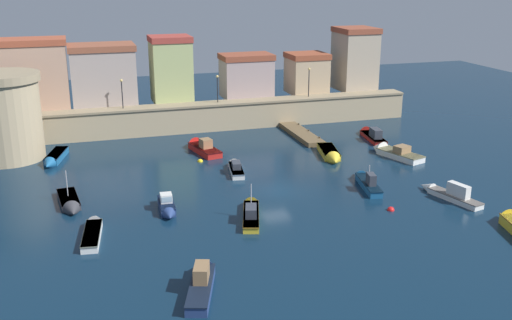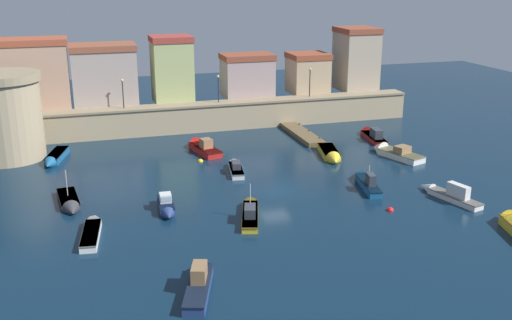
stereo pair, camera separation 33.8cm
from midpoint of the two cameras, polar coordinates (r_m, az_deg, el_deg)
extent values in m
plane|color=#0C2338|center=(53.73, 2.04, -2.89)|extent=(128.28, 128.28, 0.00)
cube|color=tan|center=(74.09, -3.58, 4.11)|extent=(49.99, 2.39, 3.12)
cube|color=gray|center=(73.72, -3.60, 5.38)|extent=(49.99, 2.69, 0.24)
cube|color=tan|center=(74.76, -19.98, 7.37)|extent=(7.34, 4.63, 7.51)
cube|color=#A34B31|center=(74.22, -20.31, 10.49)|extent=(7.64, 4.81, 0.70)
cube|color=#AC9A92|center=(75.14, -14.04, 7.58)|extent=(7.45, 5.32, 6.57)
cube|color=brown|center=(74.63, -14.25, 10.33)|extent=(7.75, 5.53, 0.70)
cube|color=#AEBA75|center=(75.48, -7.82, 8.27)|extent=(4.76, 4.48, 7.32)
cube|color=#A23A31|center=(74.95, -7.95, 11.30)|extent=(4.95, 4.66, 0.70)
cube|color=#AD9592|center=(77.64, -0.70, 7.74)|extent=(6.24, 4.26, 4.79)
cube|color=brown|center=(77.22, -0.70, 9.75)|extent=(6.49, 4.43, 0.70)
cube|color=tan|center=(80.48, 5.04, 7.95)|extent=(4.82, 4.57, 4.56)
cube|color=brown|center=(80.09, 5.09, 9.80)|extent=(5.01, 4.75, 0.70)
cube|color=tan|center=(83.47, 9.55, 9.18)|extent=(4.74, 5.38, 7.63)
cube|color=brown|center=(82.98, 9.70, 12.03)|extent=(4.93, 5.60, 0.70)
cylinder|color=tan|center=(66.69, -22.47, 3.49)|extent=(7.21, 7.21, 8.13)
cylinder|color=gray|center=(65.85, -22.92, 7.26)|extent=(7.79, 7.79, 0.80)
cube|color=brown|center=(71.28, 4.50, 2.48)|extent=(2.07, 9.84, 0.54)
cylinder|color=#463825|center=(74.54, 4.26, 3.22)|extent=(0.20, 0.20, 0.70)
cylinder|color=#463825|center=(71.59, 5.20, 2.59)|extent=(0.20, 0.20, 0.70)
cylinder|color=#463825|center=(68.67, 6.21, 1.91)|extent=(0.20, 0.20, 0.70)
cylinder|color=black|center=(71.73, -12.34, 6.03)|extent=(0.12, 0.12, 3.12)
sphere|color=#F9D172|center=(71.42, -12.43, 7.38)|extent=(0.32, 0.32, 0.32)
cylinder|color=black|center=(73.44, -3.46, 6.63)|extent=(0.12, 0.12, 3.02)
sphere|color=#F9D172|center=(73.15, -3.48, 7.91)|extent=(0.32, 0.32, 0.32)
cylinder|color=black|center=(76.97, 5.24, 7.22)|extent=(0.12, 0.12, 3.35)
sphere|color=#F9D172|center=(76.66, 5.27, 8.57)|extent=(0.32, 0.32, 0.32)
cone|color=gold|center=(51.23, 22.71, -4.88)|extent=(1.75, 1.54, 1.49)
cube|color=navy|center=(49.88, -8.34, -4.30)|extent=(1.35, 3.53, 0.69)
cone|color=navy|center=(47.88, -8.08, -5.25)|extent=(1.15, 1.03, 1.10)
cube|color=#0E1C39|center=(49.77, -8.35, -3.97)|extent=(1.37, 3.60, 0.08)
cube|color=silver|center=(49.67, -8.38, -3.54)|extent=(0.99, 1.08, 0.69)
cube|color=#99B7C6|center=(49.18, -8.32, -3.71)|extent=(0.85, 0.11, 0.42)
cube|color=#195689|center=(54.95, 10.75, -2.37)|extent=(2.13, 5.33, 0.63)
cone|color=#195689|center=(57.91, 9.89, -1.28)|extent=(1.31, 1.58, 1.05)
cube|color=#0B2134|center=(54.86, 10.77, -2.10)|extent=(2.17, 5.44, 0.08)
cube|color=#333842|center=(54.06, 10.99, -1.82)|extent=(0.87, 1.37, 0.98)
cylinder|color=#B2B2B7|center=(54.60, 10.81, -1.29)|extent=(0.08, 0.08, 1.55)
cube|color=white|center=(58.14, -1.72, -0.99)|extent=(1.81, 4.40, 0.54)
cone|color=white|center=(60.68, -1.98, -0.19)|extent=(1.26, 1.36, 1.09)
cube|color=slate|center=(58.06, -1.72, -0.78)|extent=(1.85, 4.49, 0.08)
cube|color=#333842|center=(57.92, -1.72, -0.47)|extent=(1.03, 1.63, 0.60)
cube|color=#99B7C6|center=(58.64, -1.80, -0.21)|extent=(0.71, 0.17, 0.36)
cube|color=white|center=(64.37, 13.68, 0.42)|extent=(3.31, 5.37, 0.67)
cone|color=white|center=(66.40, 11.65, 1.09)|extent=(2.09, 1.87, 1.74)
cube|color=olive|center=(64.29, 13.70, 0.67)|extent=(3.38, 5.48, 0.08)
cube|color=olive|center=(64.08, 13.83, 0.98)|extent=(1.79, 1.62, 0.72)
cube|color=#99B7C6|center=(64.45, 13.43, 1.14)|extent=(1.28, 0.47, 0.43)
cube|color=#333338|center=(53.34, -17.18, -3.55)|extent=(1.93, 4.71, 0.53)
cone|color=#333338|center=(50.65, -16.83, -4.65)|extent=(1.54, 1.42, 1.42)
cube|color=black|center=(53.26, -17.20, -3.32)|extent=(1.97, 4.80, 0.08)
cylinder|color=#B2B2B7|center=(53.04, -17.33, -2.09)|extent=(0.08, 0.08, 2.24)
cube|color=white|center=(45.79, -15.15, -6.90)|extent=(1.77, 5.03, 0.56)
cone|color=white|center=(48.62, -14.84, -5.40)|extent=(1.27, 1.51, 1.11)
cube|color=slate|center=(45.69, -15.18, -6.63)|extent=(1.81, 5.13, 0.08)
cube|color=red|center=(70.83, 11.23, 2.07)|extent=(2.19, 5.50, 0.48)
cone|color=red|center=(73.85, 10.38, 2.75)|extent=(1.56, 1.58, 1.37)
cube|color=#42120D|center=(70.78, 11.24, 2.22)|extent=(2.23, 5.61, 0.08)
cube|color=#333842|center=(69.99, 11.46, 2.50)|extent=(1.19, 2.05, 1.02)
cube|color=#99B7C6|center=(70.85, 11.20, 2.74)|extent=(0.83, 0.18, 0.61)
cube|color=red|center=(64.69, -4.68, 0.96)|extent=(2.75, 5.38, 0.66)
cone|color=red|center=(67.52, -5.82, 1.64)|extent=(1.86, 1.71, 1.60)
cube|color=#4C0B0D|center=(64.60, -4.68, 1.20)|extent=(2.80, 5.49, 0.08)
cube|color=olive|center=(64.22, -4.60, 1.59)|extent=(1.33, 1.42, 0.97)
cube|color=navy|center=(37.35, -5.20, -12.06)|extent=(2.88, 5.44, 0.70)
cone|color=navy|center=(40.23, -4.66, -9.74)|extent=(1.60, 1.71, 1.22)
cube|color=black|center=(37.20, -5.21, -11.64)|extent=(2.94, 5.55, 0.08)
cube|color=olive|center=(37.39, -5.14, -10.55)|extent=(1.33, 1.81, 0.97)
cube|color=gold|center=(47.51, -0.35, -5.35)|extent=(2.76, 5.68, 0.52)
cone|color=gold|center=(50.70, -0.32, -3.84)|extent=(1.50, 1.67, 1.14)
cube|color=brown|center=(47.43, -0.35, -5.10)|extent=(2.82, 5.79, 0.08)
cube|color=#333842|center=(46.82, -0.36, -4.86)|extent=(1.30, 1.83, 0.77)
cylinder|color=#B2B2B7|center=(47.31, -0.35, -3.61)|extent=(0.08, 0.08, 2.31)
cube|color=gold|center=(64.28, 7.06, 0.77)|extent=(2.68, 5.13, 0.65)
cone|color=gold|center=(61.40, 7.60, -0.06)|extent=(1.83, 1.68, 1.57)
cube|color=#555317|center=(64.20, 7.07, 1.01)|extent=(2.73, 5.23, 0.08)
cube|color=#195689|center=(65.72, -18.17, 0.41)|extent=(2.49, 5.03, 0.72)
cone|color=#195689|center=(62.92, -18.88, -0.41)|extent=(1.56, 1.63, 1.27)
cube|color=#0E223C|center=(65.63, -18.20, 0.68)|extent=(2.54, 5.13, 0.08)
cube|color=white|center=(53.87, 18.46, -3.47)|extent=(2.35, 5.22, 0.51)
cone|color=white|center=(55.83, 15.99, -2.50)|extent=(1.38, 1.62, 1.06)
cube|color=#5F5853|center=(53.80, 18.48, -3.26)|extent=(2.39, 5.33, 0.08)
cube|color=silver|center=(53.43, 18.77, -2.76)|extent=(1.14, 2.14, 1.10)
cube|color=#99B7C6|center=(54.02, 17.96, -2.39)|extent=(0.58, 0.20, 0.66)
sphere|color=red|center=(50.53, 12.76, -4.69)|extent=(0.60, 0.60, 0.60)
sphere|color=yellow|center=(61.91, -5.13, -0.15)|extent=(0.57, 0.57, 0.57)
camera|label=1|loc=(0.17, -89.84, 0.05)|focal=42.26mm
camera|label=2|loc=(0.17, 90.16, -0.05)|focal=42.26mm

